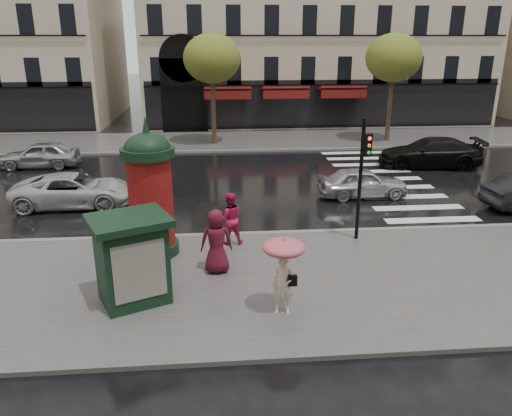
{
  "coord_description": "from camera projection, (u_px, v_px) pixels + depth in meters",
  "views": [
    {
      "loc": [
        -2.04,
        -12.72,
        6.51
      ],
      "look_at": [
        -0.82,
        1.5,
        1.54
      ],
      "focal_mm": 35.0,
      "sensor_mm": 36.0,
      "label": 1
    }
  ],
  "objects": [
    {
      "name": "newsstand",
      "position": [
        132.0,
        258.0,
        12.33
      ],
      "size": [
        2.34,
        2.19,
        2.24
      ],
      "color": "black",
      "rests_on": "near_sidewalk"
    },
    {
      "name": "woman_umbrella",
      "position": [
        284.0,
        264.0,
        11.72
      ],
      "size": [
        1.02,
        1.02,
        1.95
      ],
      "color": "beige",
      "rests_on": "near_sidewalk"
    },
    {
      "name": "near_sidewalk",
      "position": [
        292.0,
        281.0,
        13.78
      ],
      "size": [
        90.0,
        7.0,
        0.12
      ],
      "primitive_type": "cube",
      "color": "#474744",
      "rests_on": "ground"
    },
    {
      "name": "traffic_light",
      "position": [
        363.0,
        168.0,
        15.69
      ],
      "size": [
        0.3,
        0.39,
        3.98
      ],
      "color": "black",
      "rests_on": "near_sidewalk"
    },
    {
      "name": "zebra_crossing",
      "position": [
        384.0,
        179.0,
        23.79
      ],
      "size": [
        3.6,
        11.75,
        0.01
      ],
      "primitive_type": "cube",
      "color": "silver",
      "rests_on": "ground"
    },
    {
      "name": "car_far_silver",
      "position": [
        40.0,
        155.0,
        25.65
      ],
      "size": [
        3.99,
        1.71,
        1.34
      ],
      "primitive_type": "imported",
      "rotation": [
        0.0,
        0.0,
        -1.54
      ],
      "color": "#A6A6AA",
      "rests_on": "ground"
    },
    {
      "name": "car_silver",
      "position": [
        363.0,
        182.0,
        20.97
      ],
      "size": [
        3.77,
        1.62,
        1.27
      ],
      "primitive_type": "imported",
      "rotation": [
        0.0,
        0.0,
        1.6
      ],
      "color": "silver",
      "rests_on": "ground"
    },
    {
      "name": "far_kerb",
      "position": [
        249.0,
        151.0,
        29.3
      ],
      "size": [
        90.0,
        0.25,
        0.14
      ],
      "primitive_type": "cube",
      "color": "slate",
      "rests_on": "ground"
    },
    {
      "name": "car_black",
      "position": [
        430.0,
        152.0,
        25.77
      ],
      "size": [
        5.42,
        2.77,
        1.5
      ],
      "primitive_type": "imported",
      "rotation": [
        0.0,
        0.0,
        -1.7
      ],
      "color": "black",
      "rests_on": "ground"
    },
    {
      "name": "man_burgundy",
      "position": [
        216.0,
        241.0,
        13.93
      ],
      "size": [
        0.92,
        0.61,
        1.85
      ],
      "primitive_type": "imported",
      "rotation": [
        0.0,
        0.0,
        3.16
      ],
      "color": "#551122",
      "rests_on": "near_sidewalk"
    },
    {
      "name": "tree_far_right",
      "position": [
        394.0,
        58.0,
        30.24
      ],
      "size": [
        3.4,
        3.4,
        6.64
      ],
      "color": "#38281C",
      "rests_on": "ground"
    },
    {
      "name": "near_kerb",
      "position": [
        276.0,
        234.0,
        17.07
      ],
      "size": [
        90.0,
        0.25,
        0.14
      ],
      "primitive_type": "cube",
      "color": "slate",
      "rests_on": "ground"
    },
    {
      "name": "ground",
      "position": [
        289.0,
        275.0,
        14.27
      ],
      "size": [
        160.0,
        160.0,
        0.0
      ],
      "primitive_type": "plane",
      "color": "black",
      "rests_on": "ground"
    },
    {
      "name": "far_sidewalk",
      "position": [
        245.0,
        141.0,
        32.13
      ],
      "size": [
        90.0,
        6.0,
        0.12
      ],
      "primitive_type": "cube",
      "color": "#474744",
      "rests_on": "ground"
    },
    {
      "name": "woman_red",
      "position": [
        230.0,
        218.0,
        15.88
      ],
      "size": [
        0.9,
        0.74,
        1.71
      ],
      "primitive_type": "imported",
      "rotation": [
        0.0,
        0.0,
        3.25
      ],
      "color": "#BE1749",
      "rests_on": "near_sidewalk"
    },
    {
      "name": "tree_far_left",
      "position": [
        212.0,
        59.0,
        29.35
      ],
      "size": [
        3.4,
        3.4,
        6.64
      ],
      "color": "#38281C",
      "rests_on": "ground"
    },
    {
      "name": "car_white",
      "position": [
        74.0,
        190.0,
        19.86
      ],
      "size": [
        4.76,
        2.27,
        1.31
      ],
      "primitive_type": "imported",
      "rotation": [
        0.0,
        0.0,
        1.59
      ],
      "color": "#BABABA",
      "rests_on": "ground"
    },
    {
      "name": "morris_column",
      "position": [
        150.0,
        190.0,
        14.82
      ],
      "size": [
        1.57,
        1.57,
        4.23
      ],
      "color": "black",
      "rests_on": "near_sidewalk"
    }
  ]
}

